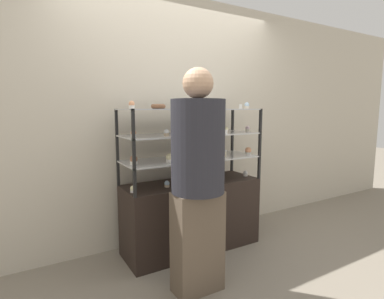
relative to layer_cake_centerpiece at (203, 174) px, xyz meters
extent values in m
plane|color=gray|center=(-0.14, -0.01, -0.76)|extent=(20.00, 20.00, 0.00)
cube|color=beige|center=(-0.14, 0.38, 0.54)|extent=(8.00, 0.05, 2.60)
cube|color=black|center=(-0.14, -0.01, -0.42)|extent=(1.38, 0.48, 0.70)
cube|color=black|center=(-0.82, 0.22, 0.05)|extent=(0.02, 0.02, 0.24)
cube|color=black|center=(0.54, 0.22, 0.05)|extent=(0.02, 0.02, 0.24)
cube|color=black|center=(-0.82, -0.24, 0.05)|extent=(0.02, 0.02, 0.24)
cube|color=black|center=(0.54, -0.24, 0.05)|extent=(0.02, 0.02, 0.24)
cube|color=silver|center=(-0.14, -0.01, 0.17)|extent=(1.38, 0.48, 0.01)
cube|color=black|center=(-0.82, 0.22, 0.30)|extent=(0.02, 0.02, 0.24)
cube|color=black|center=(0.54, 0.22, 0.30)|extent=(0.02, 0.02, 0.24)
cube|color=black|center=(-0.82, -0.24, 0.30)|extent=(0.02, 0.02, 0.24)
cube|color=black|center=(0.54, -0.24, 0.30)|extent=(0.02, 0.02, 0.24)
cube|color=silver|center=(-0.14, -0.01, 0.41)|extent=(1.38, 0.48, 0.01)
cube|color=black|center=(-0.82, 0.22, 0.54)|extent=(0.02, 0.02, 0.24)
cube|color=black|center=(0.54, 0.22, 0.54)|extent=(0.02, 0.02, 0.24)
cube|color=black|center=(-0.82, -0.24, 0.54)|extent=(0.02, 0.02, 0.24)
cube|color=black|center=(0.54, -0.24, 0.54)|extent=(0.02, 0.02, 0.24)
cube|color=silver|center=(-0.14, -0.01, 0.65)|extent=(1.38, 0.48, 0.01)
cylinder|color=#C66660|center=(0.00, 0.00, -0.01)|extent=(0.16, 0.16, 0.11)
cylinder|color=#8C5B42|center=(0.00, 0.00, 0.06)|extent=(0.16, 0.16, 0.02)
cube|color=beige|center=(0.08, -0.05, 0.20)|extent=(0.24, 0.15, 0.06)
cube|color=white|center=(0.08, -0.05, 0.24)|extent=(0.25, 0.15, 0.01)
cylinder|color=white|center=(-0.78, -0.08, -0.06)|extent=(0.05, 0.05, 0.02)
sphere|color=#F4EAB2|center=(-0.78, -0.08, -0.03)|extent=(0.05, 0.05, 0.05)
cylinder|color=#CCB28C|center=(-0.44, -0.07, -0.06)|extent=(0.05, 0.05, 0.02)
sphere|color=silver|center=(-0.44, -0.07, -0.03)|extent=(0.05, 0.05, 0.05)
cylinder|color=#CCB28C|center=(-0.15, -0.11, -0.06)|extent=(0.05, 0.05, 0.02)
sphere|color=#F4EAB2|center=(-0.15, -0.11, -0.03)|extent=(0.05, 0.05, 0.05)
cylinder|color=beige|center=(0.17, -0.08, -0.06)|extent=(0.05, 0.05, 0.02)
sphere|color=white|center=(0.17, -0.08, -0.03)|extent=(0.05, 0.05, 0.05)
cylinder|color=white|center=(0.49, -0.08, -0.06)|extent=(0.05, 0.05, 0.02)
sphere|color=white|center=(0.49, -0.08, -0.03)|extent=(0.05, 0.05, 0.05)
cube|color=white|center=(-0.22, -0.23, -0.04)|extent=(0.04, 0.00, 0.04)
cylinder|color=white|center=(-0.76, -0.06, 0.19)|extent=(0.06, 0.06, 0.03)
sphere|color=#8C5B42|center=(-0.76, -0.06, 0.22)|extent=(0.07, 0.07, 0.07)
cylinder|color=white|center=(-0.44, -0.12, 0.19)|extent=(0.06, 0.06, 0.03)
sphere|color=#F4EAB2|center=(-0.44, -0.12, 0.22)|extent=(0.07, 0.07, 0.07)
cylinder|color=beige|center=(-0.14, -0.10, 0.19)|extent=(0.06, 0.06, 0.03)
sphere|color=silver|center=(-0.14, -0.10, 0.22)|extent=(0.07, 0.07, 0.07)
cylinder|color=white|center=(0.47, -0.14, 0.19)|extent=(0.06, 0.06, 0.03)
sphere|color=#E5996B|center=(0.47, -0.14, 0.22)|extent=(0.07, 0.07, 0.07)
cube|color=white|center=(-0.15, -0.23, 0.20)|extent=(0.04, 0.00, 0.04)
cylinder|color=white|center=(-0.76, -0.08, 0.43)|extent=(0.04, 0.04, 0.03)
sphere|color=#E5996B|center=(-0.76, -0.08, 0.46)|extent=(0.05, 0.05, 0.05)
cylinder|color=#CCB28C|center=(-0.47, -0.12, 0.43)|extent=(0.04, 0.04, 0.03)
sphere|color=white|center=(-0.47, -0.12, 0.46)|extent=(0.05, 0.05, 0.05)
cylinder|color=white|center=(-0.14, -0.08, 0.43)|extent=(0.04, 0.04, 0.03)
sphere|color=silver|center=(-0.14, -0.08, 0.46)|extent=(0.05, 0.05, 0.05)
cylinder|color=#CCB28C|center=(0.18, -0.13, 0.43)|extent=(0.04, 0.04, 0.03)
sphere|color=#F4EAB2|center=(0.18, -0.13, 0.46)|extent=(0.05, 0.05, 0.05)
cylinder|color=beige|center=(0.51, -0.08, 0.43)|extent=(0.04, 0.04, 0.03)
sphere|color=silver|center=(0.51, -0.08, 0.46)|extent=(0.05, 0.05, 0.05)
cube|color=white|center=(0.11, -0.23, 0.44)|extent=(0.04, 0.00, 0.04)
cylinder|color=white|center=(-0.77, -0.08, 0.67)|extent=(0.05, 0.05, 0.03)
sphere|color=#E5996B|center=(-0.77, -0.08, 0.70)|extent=(0.05, 0.05, 0.05)
cylinder|color=white|center=(-0.14, -0.14, 0.67)|extent=(0.05, 0.05, 0.03)
sphere|color=#E5996B|center=(-0.14, -0.14, 0.70)|extent=(0.05, 0.05, 0.05)
cylinder|color=beige|center=(0.51, -0.06, 0.67)|extent=(0.05, 0.05, 0.03)
sphere|color=silver|center=(0.51, -0.06, 0.70)|extent=(0.05, 0.05, 0.05)
cube|color=white|center=(0.28, -0.23, 0.68)|extent=(0.04, 0.00, 0.04)
torus|color=brown|center=(-0.50, -0.02, 0.68)|extent=(0.13, 0.13, 0.04)
cube|color=brown|center=(-0.47, -0.66, -0.36)|extent=(0.38, 0.21, 0.80)
cylinder|color=#26262D|center=(-0.47, -0.66, 0.38)|extent=(0.40, 0.40, 0.69)
sphere|color=tan|center=(-0.47, -0.66, 0.84)|extent=(0.23, 0.23, 0.23)
camera|label=1|loc=(-1.62, -2.53, 0.66)|focal=28.00mm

